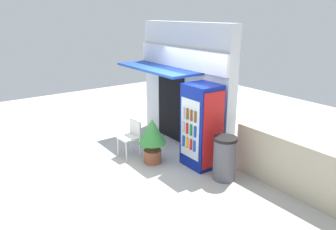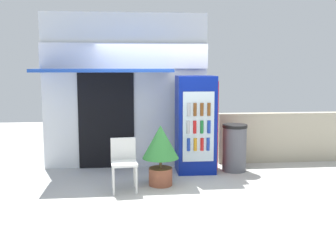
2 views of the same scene
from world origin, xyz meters
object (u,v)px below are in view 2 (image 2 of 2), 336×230
object	(u,v)px
drink_cooler	(196,124)
plastic_chair	(124,160)
trash_bin	(234,148)
potted_plant_near_shop	(161,148)

from	to	relation	value
drink_cooler	plastic_chair	world-z (taller)	drink_cooler
plastic_chair	trash_bin	world-z (taller)	trash_bin
trash_bin	potted_plant_near_shop	bearing A→B (deg)	-152.99
drink_cooler	plastic_chair	bearing A→B (deg)	-144.09
drink_cooler	potted_plant_near_shop	distance (m)	1.14
drink_cooler	trash_bin	distance (m)	0.91
trash_bin	plastic_chair	bearing A→B (deg)	-155.75
plastic_chair	potted_plant_near_shop	world-z (taller)	potted_plant_near_shop
potted_plant_near_shop	plastic_chair	bearing A→B (deg)	-162.93
potted_plant_near_shop	trash_bin	size ratio (longest dim) A/B	1.14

